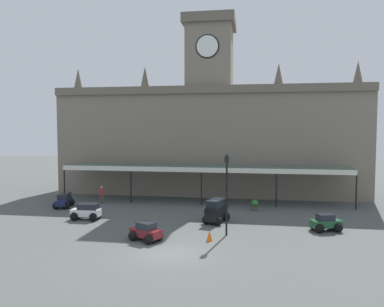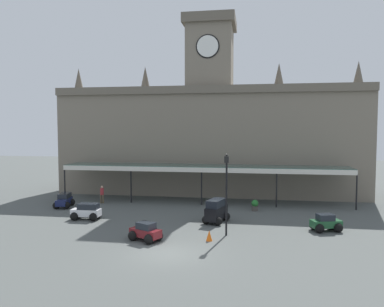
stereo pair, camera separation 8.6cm
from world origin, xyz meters
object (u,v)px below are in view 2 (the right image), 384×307
(car_white_estate, at_px, (87,212))
(pedestrian_crossing_forecourt, at_px, (102,194))
(planter_near_kerb, at_px, (255,205))
(traffic_cone, at_px, (209,236))
(car_maroon_sedan, at_px, (146,233))
(car_green_sedan, at_px, (326,224))
(car_black_van, at_px, (216,212))
(victorian_lamppost, at_px, (226,186))
(car_navy_estate, at_px, (64,201))

(car_white_estate, bearing_deg, pedestrian_crossing_forecourt, 102.16)
(planter_near_kerb, bearing_deg, traffic_cone, -107.18)
(traffic_cone, bearing_deg, car_maroon_sedan, -171.04)
(pedestrian_crossing_forecourt, bearing_deg, car_green_sedan, -19.56)
(pedestrian_crossing_forecourt, bearing_deg, car_white_estate, -77.84)
(car_green_sedan, xyz_separation_m, traffic_cone, (-7.75, -3.60, -0.16))
(car_black_van, bearing_deg, victorian_lamppost, -73.56)
(car_white_estate, distance_m, car_green_sedan, 17.93)
(car_black_van, xyz_separation_m, car_navy_estate, (-14.19, 3.33, -0.24))
(car_navy_estate, height_order, planter_near_kerb, car_navy_estate)
(car_green_sedan, height_order, car_navy_estate, car_navy_estate)
(victorian_lamppost, relative_size, traffic_cone, 7.98)
(car_green_sedan, height_order, pedestrian_crossing_forecourt, pedestrian_crossing_forecourt)
(pedestrian_crossing_forecourt, height_order, traffic_cone, pedestrian_crossing_forecourt)
(car_navy_estate, distance_m, planter_near_kerb, 17.16)
(car_green_sedan, bearing_deg, car_white_estate, 178.40)
(car_maroon_sedan, height_order, traffic_cone, car_maroon_sedan)
(car_maroon_sedan, xyz_separation_m, victorian_lamppost, (4.97, 2.05, 2.84))
(car_navy_estate, xyz_separation_m, victorian_lamppost, (15.20, -6.74, 2.78))
(car_maroon_sedan, height_order, victorian_lamppost, victorian_lamppost)
(victorian_lamppost, bearing_deg, traffic_cone, -124.51)
(car_white_estate, bearing_deg, car_maroon_sedan, -37.42)
(car_black_van, relative_size, pedestrian_crossing_forecourt, 1.54)
(car_navy_estate, relative_size, planter_near_kerb, 2.48)
(car_navy_estate, height_order, pedestrian_crossing_forecourt, pedestrian_crossing_forecourt)
(car_black_van, distance_m, car_navy_estate, 14.58)
(car_navy_estate, bearing_deg, car_black_van, -13.21)
(victorian_lamppost, xyz_separation_m, traffic_cone, (-0.98, -1.42, -3.00))
(car_black_van, relative_size, traffic_cone, 3.77)
(car_black_van, distance_m, car_green_sedan, 7.88)
(car_black_van, height_order, car_maroon_sedan, car_black_van)
(victorian_lamppost, bearing_deg, pedestrian_crossing_forecourt, 144.21)
(car_green_sedan, relative_size, pedestrian_crossing_forecourt, 1.33)
(pedestrian_crossing_forecourt, bearing_deg, car_maroon_sedan, -55.74)
(car_maroon_sedan, height_order, car_green_sedan, same)
(car_black_van, height_order, victorian_lamppost, victorian_lamppost)
(car_black_van, relative_size, victorian_lamppost, 0.47)
(car_white_estate, bearing_deg, car_black_van, 4.11)
(car_green_sedan, distance_m, car_navy_estate, 22.44)
(pedestrian_crossing_forecourt, xyz_separation_m, traffic_cone, (11.54, -10.45, -0.57))
(car_green_sedan, xyz_separation_m, pedestrian_crossing_forecourt, (-19.30, 6.85, 0.41))
(victorian_lamppost, height_order, planter_near_kerb, victorian_lamppost)
(car_maroon_sedan, height_order, planter_near_kerb, car_maroon_sedan)
(car_navy_estate, bearing_deg, car_white_estate, -45.13)
(car_white_estate, distance_m, car_navy_estate, 5.73)
(car_navy_estate, bearing_deg, victorian_lamppost, -23.90)
(car_white_estate, bearing_deg, traffic_cone, -21.94)
(car_black_van, bearing_deg, car_white_estate, -175.89)
(car_maroon_sedan, xyz_separation_m, car_navy_estate, (-10.22, 8.79, 0.06))
(car_white_estate, xyz_separation_m, victorian_lamppost, (11.15, -2.67, 2.78))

